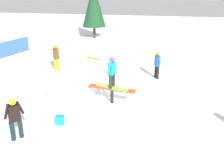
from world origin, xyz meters
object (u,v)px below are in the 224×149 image
object	(u,v)px
bystander_black	(15,117)
bystander_blue	(157,64)
pine_tree_near	(94,5)
bystander_brown	(56,57)
main_rider_on_rail	(112,73)
rail_feature	(112,90)
loose_snowboard_lime	(94,59)
backpack_on_snow	(60,120)

from	to	relation	value
bystander_black	bystander_blue	bearing A→B (deg)	-173.51
pine_tree_near	bystander_black	bearing A→B (deg)	-85.80
bystander_brown	main_rider_on_rail	bearing A→B (deg)	-8.60
bystander_blue	pine_tree_near	size ratio (longest dim) A/B	0.30
bystander_blue	bystander_black	xyz separation A→B (m)	(-4.62, -6.49, 0.00)
main_rider_on_rail	rail_feature	bearing A→B (deg)	0.00
rail_feature	main_rider_on_rail	xyz separation A→B (m)	(0.00, 0.00, 0.79)
bystander_brown	bystander_black	bearing A→B (deg)	-45.74
bystander_brown	loose_snowboard_lime	bearing A→B (deg)	93.59
bystander_brown	loose_snowboard_lime	world-z (taller)	bystander_brown
bystander_brown	rail_feature	bearing A→B (deg)	-8.60
bystander_brown	backpack_on_snow	xyz separation A→B (m)	(2.31, -5.66, -0.70)
bystander_black	loose_snowboard_lime	xyz separation A→B (m)	(0.36, 9.48, -0.82)
bystander_black	backpack_on_snow	distance (m)	1.69
rail_feature	bystander_blue	distance (m)	3.85
bystander_brown	pine_tree_near	world-z (taller)	pine_tree_near
main_rider_on_rail	loose_snowboard_lime	world-z (taller)	main_rider_on_rail
main_rider_on_rail	bystander_blue	world-z (taller)	main_rider_on_rail
main_rider_on_rail	loose_snowboard_lime	bearing A→B (deg)	129.94
main_rider_on_rail	pine_tree_near	distance (m)	13.74
main_rider_on_rail	loose_snowboard_lime	size ratio (longest dim) A/B	1.14
backpack_on_snow	main_rider_on_rail	bearing A→B (deg)	47.36
bystander_black	loose_snowboard_lime	bearing A→B (deg)	-140.27
bystander_black	pine_tree_near	xyz separation A→B (m)	(-1.19, 16.24, 2.12)
bystander_blue	loose_snowboard_lime	size ratio (longest dim) A/B	1.16
backpack_on_snow	bystander_brown	bearing A→B (deg)	107.84
bystander_blue	pine_tree_near	distance (m)	11.55
bystander_blue	bystander_black	bearing A→B (deg)	-59.97
loose_snowboard_lime	backpack_on_snow	xyz separation A→B (m)	(0.72, -8.37, 0.16)
rail_feature	main_rider_on_rail	size ratio (longest dim) A/B	1.44
rail_feature	backpack_on_snow	distance (m)	2.65
backpack_on_snow	pine_tree_near	distance (m)	15.56
bystander_blue	bystander_brown	distance (m)	5.85
backpack_on_snow	bystander_blue	bearing A→B (deg)	52.38
rail_feature	bystander_black	bearing A→B (deg)	-120.31
bystander_black	rail_feature	bearing A→B (deg)	-178.65
rail_feature	loose_snowboard_lime	world-z (taller)	rail_feature
rail_feature	loose_snowboard_lime	xyz separation A→B (m)	(-2.34, 6.32, -0.59)
bystander_blue	bystander_brown	xyz separation A→B (m)	(-5.84, 0.28, 0.04)
bystander_black	bystander_brown	world-z (taller)	bystander_brown
main_rider_on_rail	pine_tree_near	size ratio (longest dim) A/B	0.30
bystander_brown	backpack_on_snow	size ratio (longest dim) A/B	4.55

